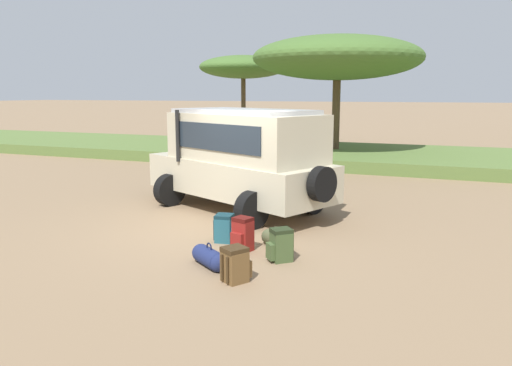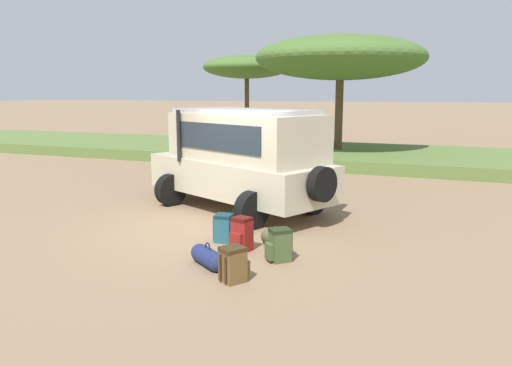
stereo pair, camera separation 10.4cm
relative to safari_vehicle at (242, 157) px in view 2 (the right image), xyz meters
name	(u,v)px [view 2 (the right image)]	position (x,y,z in m)	size (l,w,h in m)	color
ground_plane	(222,230)	(0.34, -1.82, -1.29)	(320.00, 320.00, 0.00)	#8C7051
grass_bank	(345,155)	(0.34, 10.00, -1.07)	(120.00, 7.00, 0.44)	#5B7538
safari_vehicle	(242,157)	(0.00, 0.00, 0.00)	(5.37, 3.87, 2.44)	beige
backpack_beside_front_wheel	(242,235)	(1.28, -2.92, -1.00)	(0.39, 0.42, 0.62)	maroon
backpack_cluster_center	(279,245)	(2.11, -3.19, -1.02)	(0.47, 0.46, 0.56)	#42562D
backpack_near_rear_wheel	(224,228)	(0.75, -2.52, -1.04)	(0.46, 0.40, 0.53)	#235B6B
backpack_outermost	(233,265)	(1.78, -4.34, -1.03)	(0.45, 0.49, 0.54)	brown
duffel_bag_low_black_case	(275,239)	(1.78, -2.50, -1.15)	(0.66, 0.56, 0.40)	#4C5133
duffel_bag_soft_canvas	(208,257)	(1.11, -3.89, -1.14)	(0.80, 0.65, 0.41)	navy
acacia_tree_far_left	(247,67)	(-7.10, 16.78, 3.02)	(5.18, 5.16, 5.00)	brown
acacia_tree_left_mid	(340,58)	(-0.06, 10.39, 2.96)	(7.08, 7.53, 5.17)	brown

